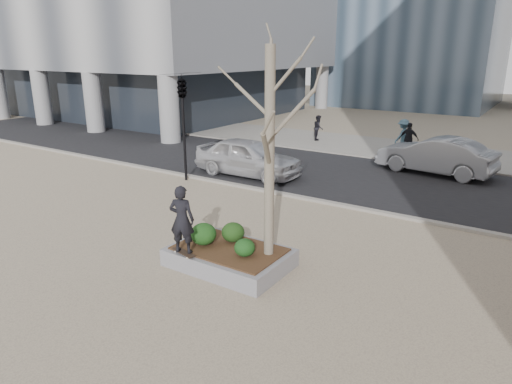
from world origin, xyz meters
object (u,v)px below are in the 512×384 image
Objects in this scene: skateboard at (184,253)px; police_car at (248,157)px; skateboarder at (182,219)px; planter at (230,257)px.

skateboard is 0.16× the size of police_car.
planter is at bearing -151.61° from skateboarder.
police_car is at bearing 121.32° from planter.
skateboarder is (-0.78, -0.88, 1.17)m from planter.
skateboarder reaches higher than police_car.
planter is 8.98m from police_car.
planter is 0.61× the size of police_car.
police_car is (-4.66, 7.65, 0.63)m from planter.
skateboard is 0.45× the size of skateboarder.
planter is 1.73× the size of skateboarder.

